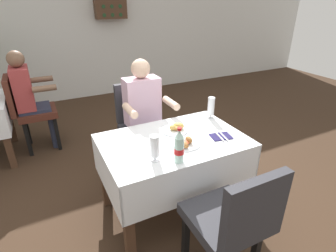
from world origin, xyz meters
name	(u,v)px	position (x,y,z in m)	size (l,w,h in m)	color
ground_plane	(177,210)	(0.00, 0.00, 0.00)	(11.00, 11.00, 0.00)	#382619
back_wall	(82,23)	(0.00, 3.66, 1.36)	(11.00, 0.12, 2.73)	silver
main_dining_table	(173,157)	(-0.02, 0.05, 0.56)	(1.18, 0.79, 0.74)	white
chair_far_diner_seat	(140,123)	(-0.02, 0.83, 0.55)	(0.44, 0.50, 0.97)	#2D2D33
chair_near_camera_side	(232,220)	(-0.02, -0.74, 0.55)	(0.44, 0.50, 0.97)	#2D2D33
seated_diner_far	(145,113)	(0.00, 0.72, 0.71)	(0.50, 0.46, 1.26)	#282D42
plate_near_camera	(186,143)	(0.03, -0.09, 0.76)	(0.22, 0.22, 0.06)	white
plate_far_diner	(176,128)	(0.07, 0.18, 0.76)	(0.23, 0.23, 0.07)	white
beer_glass_left	(155,148)	(-0.28, -0.17, 0.84)	(0.07, 0.07, 0.20)	white
beer_glass_middle	(211,107)	(0.51, 0.27, 0.85)	(0.07, 0.07, 0.21)	white
cola_bottle_primary	(179,147)	(-0.13, -0.26, 0.85)	(0.07, 0.07, 0.27)	silver
napkin_cutlery_set	(221,136)	(0.36, -0.09, 0.74)	(0.19, 0.20, 0.01)	#231E4C
background_chair_right	(28,109)	(-1.10, 1.84, 0.55)	(0.50, 0.44, 0.97)	#4C2319
background_patron	(30,96)	(-1.05, 1.84, 0.71)	(0.46, 0.50, 1.26)	#282D42
wall_bottle_rack	(110,6)	(0.50, 3.49, 1.65)	(0.56, 0.21, 0.42)	#472D1E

